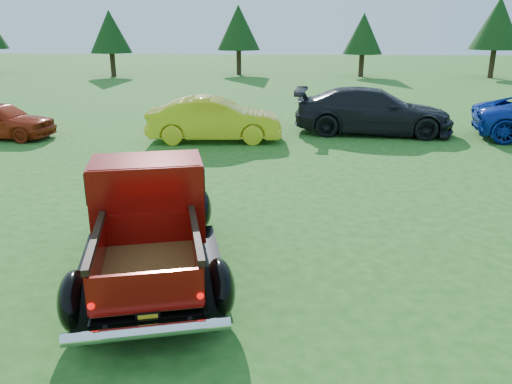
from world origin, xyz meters
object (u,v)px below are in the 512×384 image
object	(u,v)px
tree_mid_left	(238,28)
pickup_truck	(150,215)
tree_west	(110,32)
show_car_yellow	(215,119)
tree_east	(498,24)
show_car_grey	(373,111)
tree_mid_right	(363,34)

from	to	relation	value
tree_mid_left	pickup_truck	bearing A→B (deg)	-86.81
tree_west	show_car_yellow	world-z (taller)	tree_west
tree_mid_left	tree_east	distance (m)	18.06
pickup_truck	show_car_grey	size ratio (longest dim) A/B	0.90
tree_mid_right	pickup_truck	bearing A→B (deg)	-103.23
tree_east	pickup_truck	size ratio (longest dim) A/B	1.15
tree_west	tree_mid_left	xyz separation A→B (m)	(9.00, 2.00, 0.27)
show_car_yellow	tree_west	bearing A→B (deg)	21.76
pickup_truck	show_car_yellow	world-z (taller)	pickup_truck
pickup_truck	tree_east	bearing A→B (deg)	47.44
pickup_truck	tree_mid_left	bearing A→B (deg)	78.85
tree_mid_left	tree_east	xyz separation A→B (m)	(18.00, -1.50, 0.27)
tree_west	show_car_yellow	xyz separation A→B (m)	(10.50, -21.13, -2.43)
tree_east	show_car_yellow	distance (m)	27.37
tree_mid_right	pickup_truck	size ratio (longest dim) A/B	0.94
show_car_grey	tree_mid_left	bearing A→B (deg)	22.73
pickup_truck	show_car_yellow	xyz separation A→B (m)	(-0.27, 8.61, -0.09)
tree_mid_right	show_car_grey	xyz separation A→B (m)	(-2.38, -20.58, -2.22)
tree_east	show_car_grey	world-z (taller)	tree_east
tree_mid_right	show_car_yellow	bearing A→B (deg)	-108.72
show_car_grey	show_car_yellow	bearing A→B (deg)	112.48
pickup_truck	tree_west	bearing A→B (deg)	95.57
tree_west	tree_mid_right	bearing A→B (deg)	3.18
tree_east	show_car_grey	size ratio (longest dim) A/B	1.04
tree_mid_left	show_car_grey	xyz separation A→B (m)	(6.62, -21.58, -2.63)
tree_mid_left	tree_mid_right	world-z (taller)	tree_mid_left
tree_mid_left	pickup_truck	world-z (taller)	tree_mid_left
tree_west	pickup_truck	world-z (taller)	tree_west
tree_mid_left	show_car_yellow	xyz separation A→B (m)	(1.50, -23.13, -2.70)
tree_west	tree_mid_right	world-z (taller)	tree_west
tree_west	tree_mid_right	xyz separation A→B (m)	(18.00, 1.00, -0.14)
tree_mid_left	show_car_yellow	size ratio (longest dim) A/B	1.21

